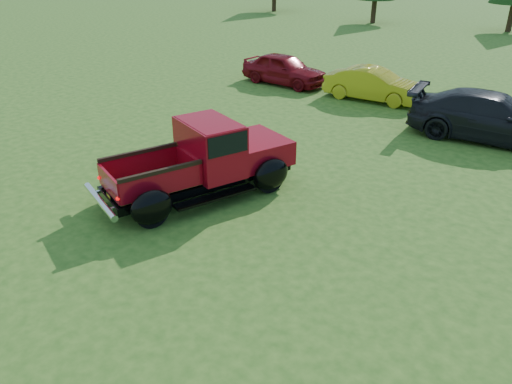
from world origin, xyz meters
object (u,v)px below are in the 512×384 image
show_car_grey (492,117)px  pickup_truck (211,159)px  show_car_red (284,69)px  show_car_yellow (373,84)px

show_car_grey → pickup_truck: bearing=143.8°
pickup_truck → show_car_grey: 8.82m
pickup_truck → show_car_red: pickup_truck is taller
show_car_yellow → show_car_grey: show_car_grey is taller
pickup_truck → show_car_yellow: bearing=111.3°
pickup_truck → show_car_grey: bearing=80.0°
show_car_red → show_car_grey: (8.73, -1.48, 0.07)m
pickup_truck → show_car_yellow: size_ratio=1.37×
show_car_red → show_car_yellow: 4.03m
show_car_yellow → pickup_truck: bearing=177.5°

